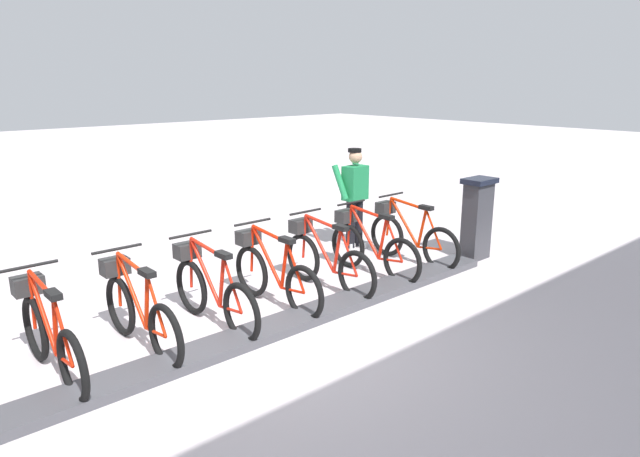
{
  "coord_description": "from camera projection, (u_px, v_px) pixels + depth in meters",
  "views": [
    {
      "loc": [
        -4.71,
        3.31,
        2.74
      ],
      "look_at": [
        0.5,
        -1.35,
        0.9
      ],
      "focal_mm": 31.89,
      "sensor_mm": 36.0,
      "label": 1
    }
  ],
  "objects": [
    {
      "name": "bike_docked_3",
      "position": [
        273.0,
        273.0,
        7.0
      ],
      "size": [
        1.72,
        0.54,
        1.02
      ],
      "color": "black",
      "rests_on": "ground"
    },
    {
      "name": "ground_plane",
      "position": [
        259.0,
        337.0,
        6.22
      ],
      "size": [
        60.0,
        60.0,
        0.0
      ],
      "primitive_type": "plane",
      "color": "beige"
    },
    {
      "name": "bike_docked_4",
      "position": [
        211.0,
        290.0,
        6.44
      ],
      "size": [
        1.72,
        0.54,
        1.02
      ],
      "color": "black",
      "rests_on": "ground"
    },
    {
      "name": "worker_near_rack",
      "position": [
        355.0,
        194.0,
        9.34
      ],
      "size": [
        0.48,
        0.65,
        1.66
      ],
      "color": "white",
      "rests_on": "ground"
    },
    {
      "name": "bike_docked_1",
      "position": [
        370.0,
        246.0,
        8.13
      ],
      "size": [
        1.72,
        0.54,
        1.02
      ],
      "color": "black",
      "rests_on": "ground"
    },
    {
      "name": "bike_docked_0",
      "position": [
        409.0,
        235.0,
        8.69
      ],
      "size": [
        1.72,
        0.54,
        1.02
      ],
      "color": "black",
      "rests_on": "ground"
    },
    {
      "name": "payment_kiosk",
      "position": [
        477.0,
        217.0,
        8.81
      ],
      "size": [
        0.36,
        0.52,
        1.28
      ],
      "color": "#38383D",
      "rests_on": "ground"
    },
    {
      "name": "bike_docked_5",
      "position": [
        138.0,
        310.0,
        5.87
      ],
      "size": [
        1.72,
        0.54,
        1.02
      ],
      "color": "black",
      "rests_on": "ground"
    },
    {
      "name": "bike_docked_6",
      "position": [
        49.0,
        334.0,
        5.31
      ],
      "size": [
        1.72,
        0.54,
        1.02
      ],
      "color": "black",
      "rests_on": "ground"
    },
    {
      "name": "dock_rail_base",
      "position": [
        259.0,
        333.0,
        6.21
      ],
      "size": [
        0.44,
        7.79,
        0.1
      ],
      "primitive_type": "cube",
      "color": "#47474C",
      "rests_on": "ground"
    },
    {
      "name": "bike_docked_2",
      "position": [
        325.0,
        258.0,
        7.56
      ],
      "size": [
        1.72,
        0.54,
        1.02
      ],
      "color": "black",
      "rests_on": "ground"
    }
  ]
}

